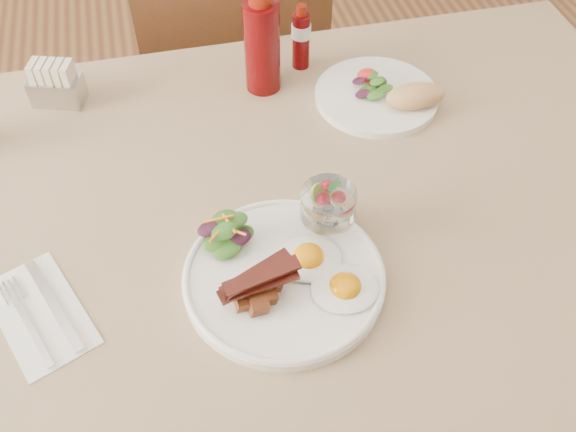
{
  "coord_description": "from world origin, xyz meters",
  "views": [
    {
      "loc": [
        -0.17,
        -0.65,
        1.48
      ],
      "look_at": [
        -0.03,
        -0.09,
        0.82
      ],
      "focal_mm": 40.0,
      "sensor_mm": 36.0,
      "label": 1
    }
  ],
  "objects_px": {
    "main_plate": "(284,278)",
    "table": "(296,235)",
    "sugar_caddy": "(56,85)",
    "second_plate": "(386,95)",
    "fruit_cup": "(328,204)",
    "ketchup_bottle": "(262,45)",
    "hot_sauce_bottle": "(301,38)",
    "chair_far": "(232,70)"
  },
  "relations": [
    {
      "from": "table",
      "to": "second_plate",
      "type": "height_order",
      "value": "second_plate"
    },
    {
      "from": "main_plate",
      "to": "table",
      "type": "bearing_deg",
      "value": 69.83
    },
    {
      "from": "fruit_cup",
      "to": "sugar_caddy",
      "type": "xyz_separation_m",
      "value": [
        -0.38,
        0.4,
        -0.02
      ]
    },
    {
      "from": "fruit_cup",
      "to": "second_plate",
      "type": "distance_m",
      "value": 0.33
    },
    {
      "from": "table",
      "to": "sugar_caddy",
      "type": "distance_m",
      "value": 0.5
    },
    {
      "from": "chair_far",
      "to": "main_plate",
      "type": "relative_size",
      "value": 3.32
    },
    {
      "from": "table",
      "to": "fruit_cup",
      "type": "height_order",
      "value": "fruit_cup"
    },
    {
      "from": "hot_sauce_bottle",
      "to": "sugar_caddy",
      "type": "relative_size",
      "value": 1.26
    },
    {
      "from": "sugar_caddy",
      "to": "fruit_cup",
      "type": "bearing_deg",
      "value": -28.36
    },
    {
      "from": "main_plate",
      "to": "hot_sauce_bottle",
      "type": "relative_size",
      "value": 2.21
    },
    {
      "from": "chair_far",
      "to": "sugar_caddy",
      "type": "relative_size",
      "value": 9.29
    },
    {
      "from": "table",
      "to": "ketchup_bottle",
      "type": "bearing_deg",
      "value": 88.45
    },
    {
      "from": "ketchup_bottle",
      "to": "fruit_cup",
      "type": "bearing_deg",
      "value": -86.95
    },
    {
      "from": "table",
      "to": "main_plate",
      "type": "relative_size",
      "value": 4.75
    },
    {
      "from": "sugar_caddy",
      "to": "second_plate",
      "type": "bearing_deg",
      "value": 4.91
    },
    {
      "from": "ketchup_bottle",
      "to": "hot_sauce_bottle",
      "type": "distance_m",
      "value": 0.1
    },
    {
      "from": "fruit_cup",
      "to": "chair_far",
      "type": "bearing_deg",
      "value": 92.11
    },
    {
      "from": "chair_far",
      "to": "second_plate",
      "type": "relative_size",
      "value": 4.18
    },
    {
      "from": "hot_sauce_bottle",
      "to": "sugar_caddy",
      "type": "xyz_separation_m",
      "value": [
        -0.45,
        -0.01,
        -0.03
      ]
    },
    {
      "from": "table",
      "to": "ketchup_bottle",
      "type": "height_order",
      "value": "ketchup_bottle"
    },
    {
      "from": "fruit_cup",
      "to": "second_plate",
      "type": "relative_size",
      "value": 0.36
    },
    {
      "from": "sugar_caddy",
      "to": "hot_sauce_bottle",
      "type": "bearing_deg",
      "value": 18.94
    },
    {
      "from": "second_plate",
      "to": "ketchup_bottle",
      "type": "xyz_separation_m",
      "value": [
        -0.2,
        0.09,
        0.07
      ]
    },
    {
      "from": "fruit_cup",
      "to": "sugar_caddy",
      "type": "height_order",
      "value": "fruit_cup"
    },
    {
      "from": "table",
      "to": "fruit_cup",
      "type": "xyz_separation_m",
      "value": [
        0.03,
        -0.07,
        0.15
      ]
    },
    {
      "from": "main_plate",
      "to": "fruit_cup",
      "type": "bearing_deg",
      "value": 41.95
    },
    {
      "from": "main_plate",
      "to": "sugar_caddy",
      "type": "height_order",
      "value": "sugar_caddy"
    },
    {
      "from": "table",
      "to": "second_plate",
      "type": "distance_m",
      "value": 0.31
    },
    {
      "from": "chair_far",
      "to": "ketchup_bottle",
      "type": "bearing_deg",
      "value": -88.81
    },
    {
      "from": "ketchup_bottle",
      "to": "chair_far",
      "type": "bearing_deg",
      "value": 91.19
    },
    {
      "from": "chair_far",
      "to": "sugar_caddy",
      "type": "distance_m",
      "value": 0.55
    },
    {
      "from": "main_plate",
      "to": "hot_sauce_bottle",
      "type": "distance_m",
      "value": 0.51
    },
    {
      "from": "hot_sauce_bottle",
      "to": "sugar_caddy",
      "type": "height_order",
      "value": "hot_sauce_bottle"
    },
    {
      "from": "table",
      "to": "hot_sauce_bottle",
      "type": "xyz_separation_m",
      "value": [
        0.09,
        0.33,
        0.15
      ]
    },
    {
      "from": "second_plate",
      "to": "table",
      "type": "bearing_deg",
      "value": -137.14
    },
    {
      "from": "chair_far",
      "to": "sugar_caddy",
      "type": "bearing_deg",
      "value": -136.66
    },
    {
      "from": "fruit_cup",
      "to": "ketchup_bottle",
      "type": "relative_size",
      "value": 0.43
    },
    {
      "from": "hot_sauce_bottle",
      "to": "second_plate",
      "type": "bearing_deg",
      "value": -49.02
    },
    {
      "from": "fruit_cup",
      "to": "main_plate",
      "type": "bearing_deg",
      "value": -138.05
    },
    {
      "from": "ketchup_bottle",
      "to": "main_plate",
      "type": "bearing_deg",
      "value": -98.09
    },
    {
      "from": "second_plate",
      "to": "fruit_cup",
      "type": "bearing_deg",
      "value": -124.23
    },
    {
      "from": "table",
      "to": "second_plate",
      "type": "relative_size",
      "value": 5.98
    }
  ]
}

